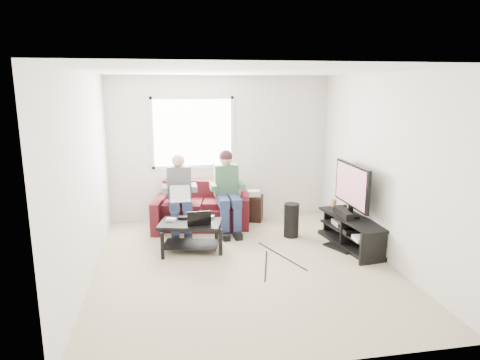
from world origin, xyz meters
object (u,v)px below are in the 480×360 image
(tv, at_px, (352,187))
(end_table, at_px, (254,207))
(sofa, at_px, (203,210))
(coffee_table, at_px, (190,230))
(subwoofer, at_px, (291,220))
(tv_stand, at_px, (352,234))

(tv, bearing_deg, end_table, 129.92)
(sofa, distance_m, tv, 2.59)
(sofa, xyz_separation_m, coffee_table, (-0.29, -1.12, 0.04))
(tv, bearing_deg, sofa, 149.33)
(subwoofer, height_order, end_table, end_table)
(sofa, height_order, end_table, sofa)
(coffee_table, distance_m, subwoofer, 1.69)
(sofa, distance_m, subwoofer, 1.58)
(coffee_table, height_order, tv, tv)
(sofa, relative_size, tv_stand, 1.25)
(tv_stand, distance_m, subwoofer, 0.99)
(sofa, relative_size, tv, 1.64)
(tv, relative_size, subwoofer, 1.98)
(sofa, distance_m, tv_stand, 2.56)
(coffee_table, bearing_deg, tv_stand, -6.02)
(tv_stand, xyz_separation_m, end_table, (-1.21, 1.55, 0.05))
(tv_stand, relative_size, subwoofer, 2.60)
(coffee_table, xyz_separation_m, end_table, (1.23, 1.29, -0.07))
(end_table, bearing_deg, tv, -50.08)
(coffee_table, bearing_deg, subwoofer, 11.47)
(subwoofer, relative_size, end_table, 0.99)
(subwoofer, bearing_deg, coffee_table, -168.53)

